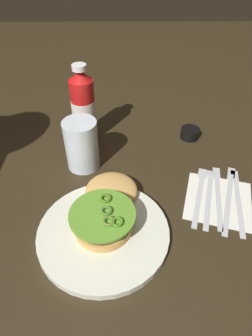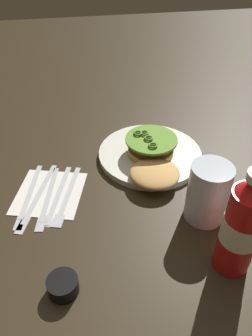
{
  "view_description": "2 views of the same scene",
  "coord_description": "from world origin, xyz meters",
  "px_view_note": "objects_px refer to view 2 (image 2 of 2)",
  "views": [
    {
      "loc": [
        -0.42,
        -0.04,
        0.49
      ],
      "look_at": [
        0.08,
        -0.05,
        0.05
      ],
      "focal_mm": 30.4,
      "sensor_mm": 36.0,
      "label": 1
    },
    {
      "loc": [
        0.57,
        -0.18,
        0.51
      ],
      "look_at": [
        0.03,
        -0.08,
        0.06
      ],
      "focal_mm": 34.21,
      "sensor_mm": 36.0,
      "label": 2
    }
  ],
  "objects_px": {
    "ketchup_bottle": "(242,227)",
    "napkin": "(50,193)",
    "fork_utensil": "(66,199)",
    "spoon_utensil": "(55,202)",
    "dinner_plate": "(148,154)",
    "burger_sandwich": "(152,155)",
    "condiment_cup": "(63,286)",
    "water_glass": "(208,193)",
    "steak_knife": "(35,199)",
    "table_knife": "(47,200)",
    "butter_knife": "(28,198)"
  },
  "relations": [
    {
      "from": "ketchup_bottle",
      "to": "napkin",
      "type": "bearing_deg",
      "value": -127.49
    },
    {
      "from": "fork_utensil",
      "to": "napkin",
      "type": "bearing_deg",
      "value": -129.96
    },
    {
      "from": "spoon_utensil",
      "to": "dinner_plate",
      "type": "bearing_deg",
      "value": 117.72
    },
    {
      "from": "burger_sandwich",
      "to": "fork_utensil",
      "type": "relative_size",
      "value": 1.14
    },
    {
      "from": "condiment_cup",
      "to": "fork_utensil",
      "type": "bearing_deg",
      "value": 176.78
    },
    {
      "from": "ketchup_bottle",
      "to": "water_glass",
      "type": "relative_size",
      "value": 1.67
    },
    {
      "from": "dinner_plate",
      "to": "burger_sandwich",
      "type": "relative_size",
      "value": 1.23
    },
    {
      "from": "burger_sandwich",
      "to": "steak_knife",
      "type": "relative_size",
      "value": 1.02
    },
    {
      "from": "table_knife",
      "to": "napkin",
      "type": "bearing_deg",
      "value": 168.75
    },
    {
      "from": "condiment_cup",
      "to": "steak_knife",
      "type": "height_order",
      "value": "condiment_cup"
    },
    {
      "from": "dinner_plate",
      "to": "steak_knife",
      "type": "relative_size",
      "value": 1.25
    },
    {
      "from": "dinner_plate",
      "to": "spoon_utensil",
      "type": "bearing_deg",
      "value": -62.28
    },
    {
      "from": "condiment_cup",
      "to": "table_knife",
      "type": "height_order",
      "value": "condiment_cup"
    },
    {
      "from": "napkin",
      "to": "butter_knife",
      "type": "distance_m",
      "value": 0.05
    },
    {
      "from": "burger_sandwich",
      "to": "ketchup_bottle",
      "type": "bearing_deg",
      "value": 13.7
    },
    {
      "from": "burger_sandwich",
      "to": "butter_knife",
      "type": "bearing_deg",
      "value": -77.77
    },
    {
      "from": "burger_sandwich",
      "to": "fork_utensil",
      "type": "distance_m",
      "value": 0.23
    },
    {
      "from": "water_glass",
      "to": "butter_knife",
      "type": "xyz_separation_m",
      "value": [
        -0.12,
        -0.37,
        -0.06
      ]
    },
    {
      "from": "napkin",
      "to": "spoon_utensil",
      "type": "xyz_separation_m",
      "value": [
        0.03,
        0.01,
        0.0
      ]
    },
    {
      "from": "table_knife",
      "to": "ketchup_bottle",
      "type": "bearing_deg",
      "value": 55.83
    },
    {
      "from": "napkin",
      "to": "spoon_utensil",
      "type": "distance_m",
      "value": 0.04
    },
    {
      "from": "burger_sandwich",
      "to": "spoon_utensil",
      "type": "height_order",
      "value": "burger_sandwich"
    },
    {
      "from": "ketchup_bottle",
      "to": "steak_knife",
      "type": "height_order",
      "value": "ketchup_bottle"
    },
    {
      "from": "burger_sandwich",
      "to": "fork_utensil",
      "type": "height_order",
      "value": "burger_sandwich"
    },
    {
      "from": "steak_knife",
      "to": "burger_sandwich",
      "type": "bearing_deg",
      "value": 104.17
    },
    {
      "from": "burger_sandwich",
      "to": "butter_knife",
      "type": "distance_m",
      "value": 0.31
    },
    {
      "from": "napkin",
      "to": "table_knife",
      "type": "bearing_deg",
      "value": -11.25
    },
    {
      "from": "condiment_cup",
      "to": "fork_utensil",
      "type": "distance_m",
      "value": 0.22
    },
    {
      "from": "condiment_cup",
      "to": "dinner_plate",
      "type": "bearing_deg",
      "value": 145.95
    },
    {
      "from": "dinner_plate",
      "to": "burger_sandwich",
      "type": "xyz_separation_m",
      "value": [
        0.04,
        -0.0,
        0.03
      ]
    },
    {
      "from": "ketchup_bottle",
      "to": "spoon_utensil",
      "type": "distance_m",
      "value": 0.39
    },
    {
      "from": "napkin",
      "to": "table_knife",
      "type": "height_order",
      "value": "table_knife"
    },
    {
      "from": "napkin",
      "to": "burger_sandwich",
      "type": "bearing_deg",
      "value": 101.6
    },
    {
      "from": "dinner_plate",
      "to": "table_knife",
      "type": "bearing_deg",
      "value": -65.61
    },
    {
      "from": "dinner_plate",
      "to": "water_glass",
      "type": "height_order",
      "value": "water_glass"
    },
    {
      "from": "water_glass",
      "to": "table_knife",
      "type": "bearing_deg",
      "value": -107.49
    },
    {
      "from": "spoon_utensil",
      "to": "fork_utensil",
      "type": "relative_size",
      "value": 1.0
    },
    {
      "from": "dinner_plate",
      "to": "water_glass",
      "type": "relative_size",
      "value": 2.05
    },
    {
      "from": "spoon_utensil",
      "to": "fork_utensil",
      "type": "xyz_separation_m",
      "value": [
        -0.0,
        0.02,
        0.0
      ]
    },
    {
      "from": "condiment_cup",
      "to": "butter_knife",
      "type": "xyz_separation_m",
      "value": [
        -0.24,
        -0.07,
        -0.01
      ]
    },
    {
      "from": "napkin",
      "to": "fork_utensil",
      "type": "bearing_deg",
      "value": 50.04
    },
    {
      "from": "butter_knife",
      "to": "spoon_utensil",
      "type": "relative_size",
      "value": 1.07
    },
    {
      "from": "burger_sandwich",
      "to": "steak_knife",
      "type": "distance_m",
      "value": 0.29
    },
    {
      "from": "water_glass",
      "to": "napkin",
      "type": "bearing_deg",
      "value": -111.74
    },
    {
      "from": "burger_sandwich",
      "to": "fork_utensil",
      "type": "xyz_separation_m",
      "value": [
        0.08,
        -0.22,
        -0.03
      ]
    },
    {
      "from": "spoon_utensil",
      "to": "fork_utensil",
      "type": "height_order",
      "value": "same"
    },
    {
      "from": "dinner_plate",
      "to": "burger_sandwich",
      "type": "bearing_deg",
      "value": -2.79
    },
    {
      "from": "ketchup_bottle",
      "to": "steak_knife",
      "type": "bearing_deg",
      "value": -122.9
    },
    {
      "from": "condiment_cup",
      "to": "napkin",
      "type": "bearing_deg",
      "value": -174.47
    },
    {
      "from": "ketchup_bottle",
      "to": "fork_utensil",
      "type": "bearing_deg",
      "value": -127.17
    }
  ]
}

